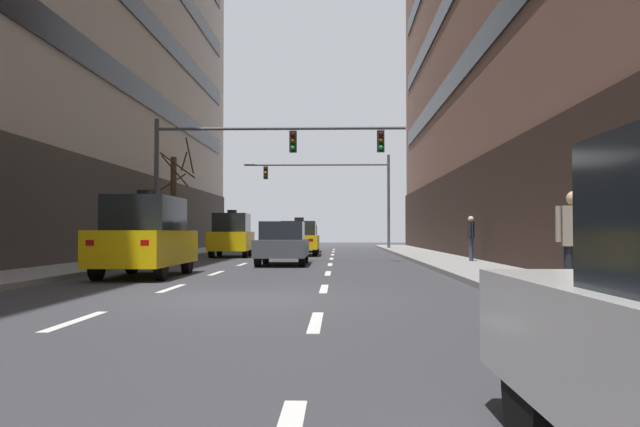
# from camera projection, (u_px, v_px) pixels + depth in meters

# --- Properties ---
(ground_plane) EXTENTS (120.00, 120.00, 0.00)m
(ground_plane) POSITION_uv_depth(u_px,v_px,m) (232.00, 298.00, 11.61)
(ground_plane) COLOR #38383D
(sidewalk_right) EXTENTS (2.53, 80.00, 0.14)m
(sidewalk_right) POSITION_uv_depth(u_px,v_px,m) (574.00, 295.00, 11.44)
(sidewalk_right) COLOR gray
(sidewalk_right) RESTS_ON ground
(lane_stripe_l1_s3) EXTENTS (0.16, 2.00, 0.01)m
(lane_stripe_l1_s3) POSITION_uv_depth(u_px,v_px,m) (76.00, 321.00, 8.66)
(lane_stripe_l1_s3) COLOR silver
(lane_stripe_l1_s3) RESTS_ON ground
(lane_stripe_l1_s4) EXTENTS (0.16, 2.00, 0.01)m
(lane_stripe_l1_s4) POSITION_uv_depth(u_px,v_px,m) (172.00, 288.00, 13.66)
(lane_stripe_l1_s4) COLOR silver
(lane_stripe_l1_s4) RESTS_ON ground
(lane_stripe_l1_s5) EXTENTS (0.16, 2.00, 0.01)m
(lane_stripe_l1_s5) POSITION_uv_depth(u_px,v_px,m) (216.00, 273.00, 18.65)
(lane_stripe_l1_s5) COLOR silver
(lane_stripe_l1_s5) RESTS_ON ground
(lane_stripe_l1_s6) EXTENTS (0.16, 2.00, 0.01)m
(lane_stripe_l1_s6) POSITION_uv_depth(u_px,v_px,m) (242.00, 264.00, 23.65)
(lane_stripe_l1_s6) COLOR silver
(lane_stripe_l1_s6) RESTS_ON ground
(lane_stripe_l1_s7) EXTENTS (0.16, 2.00, 0.01)m
(lane_stripe_l1_s7) POSITION_uv_depth(u_px,v_px,m) (259.00, 259.00, 28.64)
(lane_stripe_l1_s7) COLOR silver
(lane_stripe_l1_s7) RESTS_ON ground
(lane_stripe_l1_s8) EXTENTS (0.16, 2.00, 0.01)m
(lane_stripe_l1_s8) POSITION_uv_depth(u_px,v_px,m) (271.00, 255.00, 33.64)
(lane_stripe_l1_s8) COLOR silver
(lane_stripe_l1_s8) RESTS_ON ground
(lane_stripe_l1_s9) EXTENTS (0.16, 2.00, 0.01)m
(lane_stripe_l1_s9) POSITION_uv_depth(u_px,v_px,m) (279.00, 252.00, 38.64)
(lane_stripe_l1_s9) COLOR silver
(lane_stripe_l1_s9) RESTS_ON ground
(lane_stripe_l1_s10) EXTENTS (0.16, 2.00, 0.01)m
(lane_stripe_l1_s10) POSITION_uv_depth(u_px,v_px,m) (286.00, 249.00, 43.63)
(lane_stripe_l1_s10) COLOR silver
(lane_stripe_l1_s10) RESTS_ON ground
(lane_stripe_l2_s3) EXTENTS (0.16, 2.00, 0.01)m
(lane_stripe_l2_s3) POSITION_uv_depth(u_px,v_px,m) (316.00, 322.00, 8.57)
(lane_stripe_l2_s3) COLOR silver
(lane_stripe_l2_s3) RESTS_ON ground
(lane_stripe_l2_s4) EXTENTS (0.16, 2.00, 0.01)m
(lane_stripe_l2_s4) POSITION_uv_depth(u_px,v_px,m) (324.00, 289.00, 13.56)
(lane_stripe_l2_s4) COLOR silver
(lane_stripe_l2_s4) RESTS_ON ground
(lane_stripe_l2_s5) EXTENTS (0.16, 2.00, 0.01)m
(lane_stripe_l2_s5) POSITION_uv_depth(u_px,v_px,m) (328.00, 273.00, 18.56)
(lane_stripe_l2_s5) COLOR silver
(lane_stripe_l2_s5) RESTS_ON ground
(lane_stripe_l2_s6) EXTENTS (0.16, 2.00, 0.01)m
(lane_stripe_l2_s6) POSITION_uv_depth(u_px,v_px,m) (330.00, 264.00, 23.56)
(lane_stripe_l2_s6) COLOR silver
(lane_stripe_l2_s6) RESTS_ON ground
(lane_stripe_l2_s7) EXTENTS (0.16, 2.00, 0.01)m
(lane_stripe_l2_s7) POSITION_uv_depth(u_px,v_px,m) (332.00, 259.00, 28.55)
(lane_stripe_l2_s7) COLOR silver
(lane_stripe_l2_s7) RESTS_ON ground
(lane_stripe_l2_s8) EXTENTS (0.16, 2.00, 0.01)m
(lane_stripe_l2_s8) POSITION_uv_depth(u_px,v_px,m) (333.00, 255.00, 33.55)
(lane_stripe_l2_s8) COLOR silver
(lane_stripe_l2_s8) RESTS_ON ground
(lane_stripe_l2_s9) EXTENTS (0.16, 2.00, 0.01)m
(lane_stripe_l2_s9) POSITION_uv_depth(u_px,v_px,m) (333.00, 252.00, 38.54)
(lane_stripe_l2_s9) COLOR silver
(lane_stripe_l2_s9) RESTS_ON ground
(lane_stripe_l2_s10) EXTENTS (0.16, 2.00, 0.01)m
(lane_stripe_l2_s10) POSITION_uv_depth(u_px,v_px,m) (334.00, 249.00, 43.54)
(lane_stripe_l2_s10) COLOR silver
(lane_stripe_l2_s10) RESTS_ON ground
(taxi_driving_0) EXTENTS (1.85, 4.42, 2.32)m
(taxi_driving_0) POSITION_uv_depth(u_px,v_px,m) (146.00, 237.00, 17.21)
(taxi_driving_0) COLOR black
(taxi_driving_0) RESTS_ON ground
(taxi_driving_1) EXTENTS (1.87, 4.28, 1.76)m
(taxi_driving_1) POSITION_uv_depth(u_px,v_px,m) (304.00, 239.00, 38.48)
(taxi_driving_1) COLOR black
(taxi_driving_1) RESTS_ON ground
(taxi_driving_2) EXTENTS (1.96, 4.35, 2.25)m
(taxi_driving_2) POSITION_uv_depth(u_px,v_px,m) (232.00, 235.00, 30.97)
(taxi_driving_2) COLOR black
(taxi_driving_2) RESTS_ON ground
(taxi_driving_3) EXTENTS (1.96, 4.63, 1.92)m
(taxi_driving_3) POSITION_uv_depth(u_px,v_px,m) (299.00, 239.00, 32.66)
(taxi_driving_3) COLOR black
(taxi_driving_3) RESTS_ON ground
(car_driving_4) EXTENTS (1.77, 4.18, 1.56)m
(car_driving_4) POSITION_uv_depth(u_px,v_px,m) (283.00, 244.00, 23.28)
(car_driving_4) COLOR black
(car_driving_4) RESTS_ON ground
(traffic_signal_0) EXTENTS (9.89, 0.35, 5.51)m
(traffic_signal_0) POSITION_uv_depth(u_px,v_px,m) (250.00, 156.00, 25.28)
(traffic_signal_0) COLOR #4C4C51
(traffic_signal_0) RESTS_ON sidewalk_left
(traffic_signal_1) EXTENTS (9.69, 0.35, 6.16)m
(traffic_signal_1) POSITION_uv_depth(u_px,v_px,m) (343.00, 184.00, 42.74)
(traffic_signal_1) COLOR #4C4C51
(traffic_signal_1) RESTS_ON sidewalk_right
(street_tree_0) EXTENTS (1.92, 1.93, 5.42)m
(street_tree_0) POSITION_uv_depth(u_px,v_px,m) (174.00, 201.00, 30.33)
(street_tree_0) COLOR #4C3823
(street_tree_0) RESTS_ON sidewalk_left
(pedestrian_0) EXTENTS (0.52, 0.27, 1.67)m
(pedestrian_0) POSITION_uv_depth(u_px,v_px,m) (574.00, 238.00, 9.57)
(pedestrian_0) COLOR black
(pedestrian_0) RESTS_ON sidewalk_right
(pedestrian_1) EXTENTS (0.30, 0.50, 1.63)m
(pedestrian_1) POSITION_uv_depth(u_px,v_px,m) (471.00, 235.00, 23.42)
(pedestrian_1) COLOR #383D59
(pedestrian_1) RESTS_ON sidewalk_right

